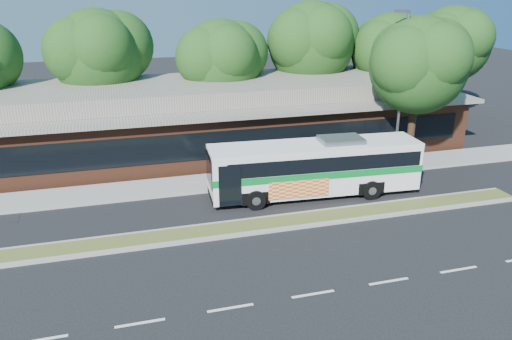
% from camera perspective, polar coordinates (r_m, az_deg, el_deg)
% --- Properties ---
extents(ground, '(120.00, 120.00, 0.00)m').
position_cam_1_polar(ground, '(22.34, 1.72, -7.04)').
color(ground, black).
rests_on(ground, ground).
extents(median_strip, '(26.00, 1.10, 0.15)m').
position_cam_1_polar(median_strip, '(22.81, 1.27, -6.21)').
color(median_strip, '#505524').
rests_on(median_strip, ground).
extents(sidewalk, '(44.00, 2.60, 0.12)m').
position_cam_1_polar(sidewalk, '(27.94, -2.19, -1.13)').
color(sidewalk, gray).
rests_on(sidewalk, ground).
extents(plaza_building, '(33.20, 11.20, 4.45)m').
position_cam_1_polar(plaza_building, '(33.47, -4.92, 6.15)').
color(plaza_building, '#5A2D1C').
rests_on(plaza_building, ground).
extents(lamp_post, '(0.93, 0.18, 9.07)m').
position_cam_1_polar(lamp_post, '(29.87, 16.24, 9.16)').
color(lamp_post, slate).
rests_on(lamp_post, ground).
extents(tree_bg_b, '(6.69, 6.00, 9.00)m').
position_cam_1_polar(tree_bg_b, '(35.31, -16.93, 12.74)').
color(tree_bg_b, black).
rests_on(tree_bg_b, ground).
extents(tree_bg_c, '(6.24, 5.60, 8.26)m').
position_cam_1_polar(tree_bg_c, '(35.16, -3.48, 12.61)').
color(tree_bg_c, black).
rests_on(tree_bg_c, ground).
extents(tree_bg_d, '(6.91, 6.20, 9.37)m').
position_cam_1_polar(tree_bg_d, '(38.13, 6.88, 14.35)').
color(tree_bg_d, black).
rests_on(tree_bg_d, ground).
extents(tree_bg_e, '(6.47, 5.80, 8.50)m').
position_cam_1_polar(tree_bg_e, '(39.98, 15.56, 13.07)').
color(tree_bg_e, black).
rests_on(tree_bg_e, ground).
extents(tree_bg_f, '(6.69, 6.00, 8.92)m').
position_cam_1_polar(tree_bg_f, '(44.12, 21.84, 13.41)').
color(tree_bg_f, black).
rests_on(tree_bg_f, ground).
extents(transit_bus, '(10.98, 3.03, 3.05)m').
position_cam_1_polar(transit_bus, '(25.66, 6.83, 0.66)').
color(transit_bus, silver).
rests_on(transit_bus, ground).
extents(sidewalk_tree, '(6.19, 5.56, 8.79)m').
position_cam_1_polar(sidewalk_tree, '(30.77, 18.60, 11.56)').
color(sidewalk_tree, black).
rests_on(sidewalk_tree, ground).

